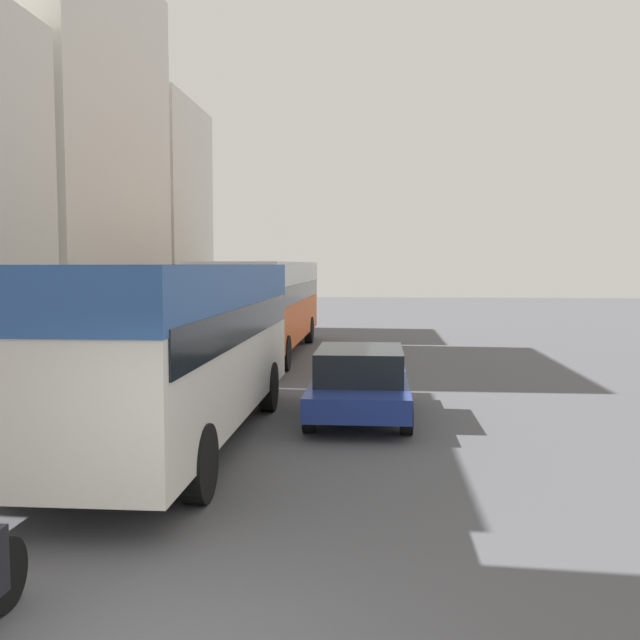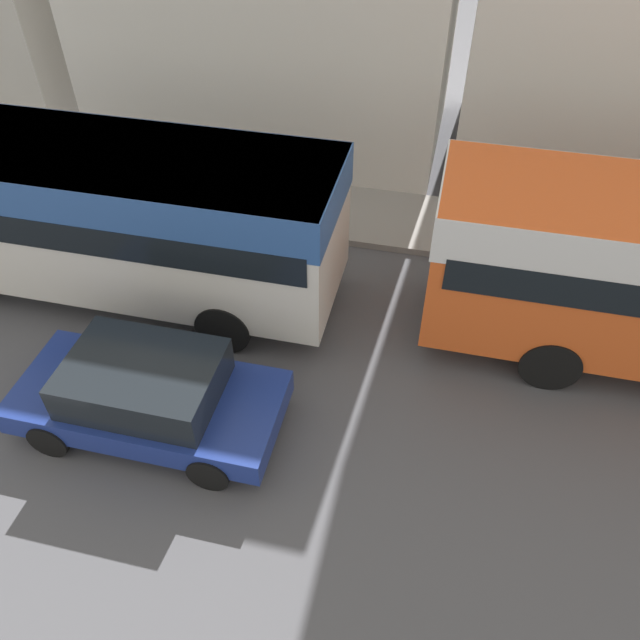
# 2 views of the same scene
# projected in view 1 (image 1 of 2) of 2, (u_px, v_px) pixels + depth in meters

# --- Properties ---
(building_far_terrace) EXTENTS (5.68, 9.18, 12.67)m
(building_far_terrace) POSITION_uv_depth(u_px,v_px,m) (41.00, 159.00, 22.70)
(building_far_terrace) COLOR silver
(building_far_terrace) RESTS_ON ground_plane
(building_end_row) EXTENTS (6.26, 6.56, 9.90)m
(building_end_row) POSITION_uv_depth(u_px,v_px,m) (125.00, 219.00, 31.00)
(building_end_row) COLOR silver
(building_end_row) RESTS_ON ground_plane
(bus_lead) EXTENTS (2.60, 9.11, 2.98)m
(bus_lead) POSITION_uv_depth(u_px,v_px,m) (172.00, 328.00, 11.66)
(bus_lead) COLOR silver
(bus_lead) RESTS_ON ground_plane
(bus_following) EXTENTS (2.52, 11.43, 3.06)m
(bus_following) POSITION_uv_depth(u_px,v_px,m) (265.00, 295.00, 23.45)
(bus_following) COLOR #EA5B23
(bus_following) RESTS_ON ground_plane
(car_crossing) EXTENTS (1.93, 4.09, 1.37)m
(car_crossing) POSITION_uv_depth(u_px,v_px,m) (360.00, 381.00, 13.77)
(car_crossing) COLOR navy
(car_crossing) RESTS_ON ground_plane
(pedestrian_near_curb) EXTENTS (0.42, 0.42, 1.85)m
(pedestrian_near_curb) POSITION_uv_depth(u_px,v_px,m) (211.00, 307.00, 31.98)
(pedestrian_near_curb) COLOR #232838
(pedestrian_near_curb) RESTS_ON sidewalk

